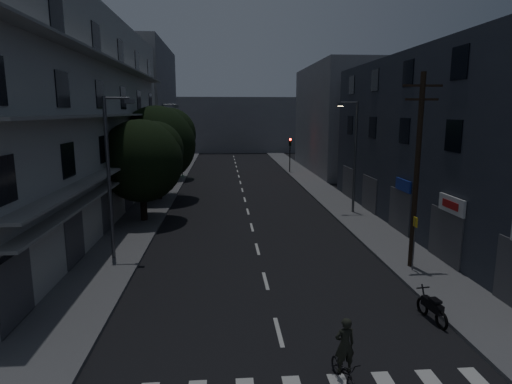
{
  "coord_description": "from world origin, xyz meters",
  "views": [
    {
      "loc": [
        -1.81,
        -11.37,
        7.4
      ],
      "look_at": [
        0.0,
        12.0,
        3.0
      ],
      "focal_mm": 30.0,
      "sensor_mm": 36.0,
      "label": 1
    }
  ],
  "objects": [
    {
      "name": "ground",
      "position": [
        0.0,
        25.0,
        0.0
      ],
      "size": [
        160.0,
        160.0,
        0.0
      ],
      "primitive_type": "plane",
      "color": "black",
      "rests_on": "ground"
    },
    {
      "name": "sidewalk_left",
      "position": [
        -7.5,
        25.0,
        0.07
      ],
      "size": [
        3.0,
        90.0,
        0.15
      ],
      "primitive_type": "cube",
      "color": "#565659",
      "rests_on": "ground"
    },
    {
      "name": "sidewalk_right",
      "position": [
        7.5,
        25.0,
        0.07
      ],
      "size": [
        3.0,
        90.0,
        0.15
      ],
      "primitive_type": "cube",
      "color": "#565659",
      "rests_on": "ground"
    },
    {
      "name": "lane_markings",
      "position": [
        0.0,
        31.25,
        0.01
      ],
      "size": [
        0.15,
        60.5,
        0.01
      ],
      "color": "beige",
      "rests_on": "ground"
    },
    {
      "name": "building_left",
      "position": [
        -11.98,
        18.0,
        6.99
      ],
      "size": [
        7.0,
        36.0,
        14.0
      ],
      "color": "#AEAFAA",
      "rests_on": "ground"
    },
    {
      "name": "building_right",
      "position": [
        11.99,
        14.0,
        5.5
      ],
      "size": [
        6.19,
        28.0,
        11.0
      ],
      "color": "#282C36",
      "rests_on": "ground"
    },
    {
      "name": "building_far_left",
      "position": [
        -12.0,
        48.0,
        8.0
      ],
      "size": [
        6.0,
        20.0,
        16.0
      ],
      "primitive_type": "cube",
      "color": "slate",
      "rests_on": "ground"
    },
    {
      "name": "building_far_right",
      "position": [
        12.0,
        42.0,
        6.5
      ],
      "size": [
        6.0,
        20.0,
        13.0
      ],
      "primitive_type": "cube",
      "color": "slate",
      "rests_on": "ground"
    },
    {
      "name": "building_far_end",
      "position": [
        0.0,
        70.0,
        5.0
      ],
      "size": [
        24.0,
        8.0,
        10.0
      ],
      "primitive_type": "cube",
      "color": "slate",
      "rests_on": "ground"
    },
    {
      "name": "tree_near",
      "position": [
        -7.17,
        17.5,
        4.4
      ],
      "size": [
        5.51,
        5.51,
        6.79
      ],
      "color": "black",
      "rests_on": "sidewalk_left"
    },
    {
      "name": "tree_mid",
      "position": [
        -7.17,
        24.77,
        5.01
      ],
      "size": [
        6.32,
        6.32,
        7.78
      ],
      "color": "black",
      "rests_on": "sidewalk_left"
    },
    {
      "name": "tree_far",
      "position": [
        -7.73,
        36.1,
        4.2
      ],
      "size": [
        5.23,
        5.23,
        6.46
      ],
      "color": "black",
      "rests_on": "sidewalk_left"
    },
    {
      "name": "traffic_signal_far_right",
      "position": [
        6.35,
        40.21,
        3.1
      ],
      "size": [
        0.28,
        0.37,
        4.1
      ],
      "color": "black",
      "rests_on": "sidewalk_right"
    },
    {
      "name": "traffic_signal_far_left",
      "position": [
        -6.59,
        38.61,
        3.1
      ],
      "size": [
        0.28,
        0.37,
        4.1
      ],
      "color": "black",
      "rests_on": "sidewalk_left"
    },
    {
      "name": "street_lamp_left_near",
      "position": [
        -7.29,
        9.8,
        4.6
      ],
      "size": [
        1.51,
        0.25,
        8.0
      ],
      "color": "#525359",
      "rests_on": "sidewalk_left"
    },
    {
      "name": "street_lamp_right",
      "position": [
        7.58,
        18.74,
        4.6
      ],
      "size": [
        1.51,
        0.25,
        8.0
      ],
      "color": "#505357",
      "rests_on": "sidewalk_right"
    },
    {
      "name": "street_lamp_left_far",
      "position": [
        -7.05,
        28.52,
        4.6
      ],
      "size": [
        1.51,
        0.25,
        8.0
      ],
      "color": "slate",
      "rests_on": "sidewalk_left"
    },
    {
      "name": "utility_pole",
      "position": [
        7.06,
        7.45,
        4.87
      ],
      "size": [
        1.8,
        0.24,
        9.0
      ],
      "color": "black",
      "rests_on": "sidewalk_right"
    },
    {
      "name": "bus_stop_sign",
      "position": [
        6.92,
        6.94,
        1.89
      ],
      "size": [
        0.06,
        0.35,
        2.52
      ],
      "color": "#595B60",
      "rests_on": "sidewalk_right"
    },
    {
      "name": "motorcycle",
      "position": [
        5.59,
        2.38,
        0.46
      ],
      "size": [
        0.53,
        1.82,
        1.17
      ],
      "rotation": [
        0.0,
        0.0,
        0.13
      ],
      "color": "black",
      "rests_on": "ground"
    },
    {
      "name": "cyclist",
      "position": [
        1.4,
        -0.99,
        0.67
      ],
      "size": [
        0.77,
        1.63,
        1.98
      ],
      "rotation": [
        0.0,
        0.0,
        0.15
      ],
      "color": "black",
      "rests_on": "ground"
    }
  ]
}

